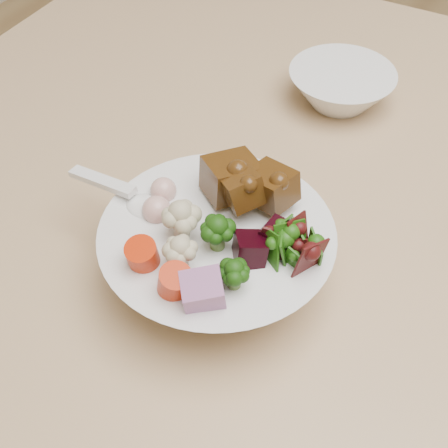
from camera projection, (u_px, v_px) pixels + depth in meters
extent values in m
cylinder|color=tan|center=(170.00, 163.00, 1.37)|extent=(0.07, 0.07, 0.77)
sphere|color=black|center=(217.00, 237.00, 0.54)|extent=(0.04, 0.04, 0.04)
sphere|color=#BAB38D|center=(181.00, 224.00, 0.55)|extent=(0.04, 0.04, 0.04)
cube|color=black|center=(278.00, 239.00, 0.54)|extent=(0.04, 0.04, 0.03)
cube|color=#965A8C|center=(203.00, 292.00, 0.50)|extent=(0.05, 0.05, 0.04)
cylinder|color=red|center=(143.00, 256.00, 0.53)|extent=(0.03, 0.03, 0.03)
sphere|color=#D9A398|center=(157.00, 210.00, 0.57)|extent=(0.02, 0.02, 0.02)
ellipsoid|color=white|center=(146.00, 208.00, 0.58)|extent=(0.04, 0.04, 0.01)
cube|color=white|center=(102.00, 181.00, 0.60)|extent=(0.08, 0.02, 0.02)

